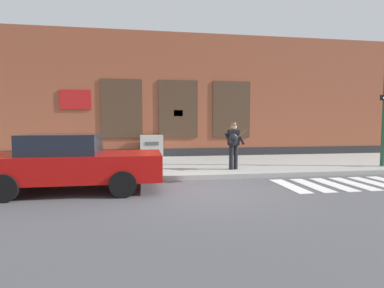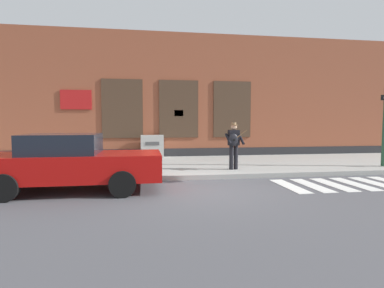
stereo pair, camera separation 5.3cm
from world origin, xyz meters
TOP-DOWN VIEW (x-y plane):
  - ground_plane at (0.00, 0.00)m, footprint 160.00×160.00m
  - sidewalk at (0.00, 4.16)m, footprint 28.00×5.43m
  - building_backdrop at (-0.00, 8.86)m, footprint 28.00×4.06m
  - crosswalk at (4.87, 0.14)m, footprint 5.20×1.90m
  - red_car at (-3.56, 0.42)m, footprint 4.61×2.01m
  - busker at (1.48, 2.40)m, footprint 0.73×0.55m
  - utility_box at (-1.32, 6.42)m, footprint 1.06×0.65m

SIDE VIEW (x-z plane):
  - ground_plane at x=0.00m, z-range 0.00..0.00m
  - crosswalk at x=4.87m, z-range 0.00..0.01m
  - sidewalk at x=0.00m, z-range 0.00..0.16m
  - utility_box at x=-1.32m, z-range 0.16..1.23m
  - red_car at x=-3.56m, z-range 0.01..1.54m
  - busker at x=1.48m, z-range 0.28..1.95m
  - building_backdrop at x=0.00m, z-range 0.00..6.19m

